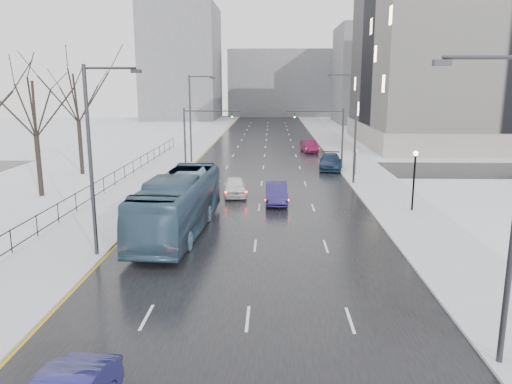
# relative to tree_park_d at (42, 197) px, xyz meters

# --- Properties ---
(road) EXTENTS (16.00, 150.00, 0.04)m
(road) POSITION_rel_tree_park_d_xyz_m (17.80, 26.00, 0.02)
(road) COLOR black
(road) RESTS_ON ground
(cross_road) EXTENTS (130.00, 10.00, 0.04)m
(cross_road) POSITION_rel_tree_park_d_xyz_m (17.80, 14.00, 0.02)
(cross_road) COLOR black
(cross_road) RESTS_ON ground
(sidewalk_left) EXTENTS (5.00, 150.00, 0.16)m
(sidewalk_left) POSITION_rel_tree_park_d_xyz_m (7.30, 26.00, 0.08)
(sidewalk_left) COLOR silver
(sidewalk_left) RESTS_ON ground
(sidewalk_right) EXTENTS (5.00, 150.00, 0.16)m
(sidewalk_right) POSITION_rel_tree_park_d_xyz_m (28.30, 26.00, 0.08)
(sidewalk_right) COLOR silver
(sidewalk_right) RESTS_ON ground
(park_strip) EXTENTS (14.00, 150.00, 0.12)m
(park_strip) POSITION_rel_tree_park_d_xyz_m (-2.20, 26.00, 0.06)
(park_strip) COLOR white
(park_strip) RESTS_ON ground
(tree_park_d) EXTENTS (8.75, 8.75, 12.50)m
(tree_park_d) POSITION_rel_tree_park_d_xyz_m (0.00, 0.00, 0.00)
(tree_park_d) COLOR black
(tree_park_d) RESTS_ON ground
(tree_park_e) EXTENTS (9.45, 9.45, 13.50)m
(tree_park_e) POSITION_rel_tree_park_d_xyz_m (-0.40, 10.00, 0.00)
(tree_park_e) COLOR black
(tree_park_e) RESTS_ON ground
(iron_fence) EXTENTS (0.06, 70.00, 1.30)m
(iron_fence) POSITION_rel_tree_park_d_xyz_m (4.80, -4.00, 0.91)
(iron_fence) COLOR black
(iron_fence) RESTS_ON sidewalk_left
(streetlight_r_near) EXTENTS (2.95, 0.25, 10.00)m
(streetlight_r_near) POSITION_rel_tree_park_d_xyz_m (25.97, -24.00, 5.62)
(streetlight_r_near) COLOR #2D2D33
(streetlight_r_near) RESTS_ON ground
(streetlight_r_mid) EXTENTS (2.95, 0.25, 10.00)m
(streetlight_r_mid) POSITION_rel_tree_park_d_xyz_m (25.97, 6.00, 5.62)
(streetlight_r_mid) COLOR #2D2D33
(streetlight_r_mid) RESTS_ON ground
(streetlight_l_near) EXTENTS (2.95, 0.25, 10.00)m
(streetlight_l_near) POSITION_rel_tree_park_d_xyz_m (9.63, -14.00, 5.62)
(streetlight_l_near) COLOR #2D2D33
(streetlight_l_near) RESTS_ON ground
(streetlight_l_far) EXTENTS (2.95, 0.25, 10.00)m
(streetlight_l_far) POSITION_rel_tree_park_d_xyz_m (9.63, 18.00, 5.62)
(streetlight_l_far) COLOR #2D2D33
(streetlight_l_far) RESTS_ON ground
(lamppost_r_mid) EXTENTS (0.36, 0.36, 4.28)m
(lamppost_r_mid) POSITION_rel_tree_park_d_xyz_m (28.80, -4.00, 2.94)
(lamppost_r_mid) COLOR black
(lamppost_r_mid) RESTS_ON sidewalk_right
(mast_signal_right) EXTENTS (6.10, 0.33, 6.50)m
(mast_signal_right) POSITION_rel_tree_park_d_xyz_m (25.13, 14.00, 4.11)
(mast_signal_right) COLOR #2D2D33
(mast_signal_right) RESTS_ON ground
(mast_signal_left) EXTENTS (6.10, 0.33, 6.50)m
(mast_signal_left) POSITION_rel_tree_park_d_xyz_m (10.47, 14.00, 4.11)
(mast_signal_left) COLOR #2D2D33
(mast_signal_left) RESTS_ON ground
(no_uturn_sign) EXTENTS (0.60, 0.06, 2.70)m
(no_uturn_sign) POSITION_rel_tree_park_d_xyz_m (27.00, 10.00, 2.30)
(no_uturn_sign) COLOR #2D2D33
(no_uturn_sign) RESTS_ON sidewalk_right
(civic_building) EXTENTS (41.00, 31.00, 24.80)m
(civic_building) POSITION_rel_tree_park_d_xyz_m (52.80, 38.00, 11.21)
(civic_building) COLOR gray
(civic_building) RESTS_ON ground
(bldg_far_right) EXTENTS (24.00, 20.00, 22.00)m
(bldg_far_right) POSITION_rel_tree_park_d_xyz_m (45.80, 81.00, 11.00)
(bldg_far_right) COLOR slate
(bldg_far_right) RESTS_ON ground
(bldg_far_left) EXTENTS (18.00, 22.00, 28.00)m
(bldg_far_left) POSITION_rel_tree_park_d_xyz_m (-4.20, 91.00, 14.00)
(bldg_far_left) COLOR slate
(bldg_far_left) RESTS_ON ground
(bldg_far_center) EXTENTS (30.00, 18.00, 18.00)m
(bldg_far_center) POSITION_rel_tree_park_d_xyz_m (21.80, 106.00, 9.00)
(bldg_far_center) COLOR slate
(bldg_far_center) RESTS_ON ground
(bus) EXTENTS (3.78, 13.08, 3.60)m
(bus) POSITION_rel_tree_park_d_xyz_m (13.00, -9.51, 1.84)
(bus) COLOR #38566D
(bus) RESTS_ON road
(sedan_center_near) EXTENTS (2.26, 4.60, 1.51)m
(sedan_center_near) POSITION_rel_tree_park_d_xyz_m (15.71, 0.88, 0.79)
(sedan_center_near) COLOR white
(sedan_center_near) RESTS_ON road
(sedan_right_near) EXTENTS (1.71, 4.74, 1.55)m
(sedan_right_near) POSITION_rel_tree_park_d_xyz_m (19.08, -1.65, 0.82)
(sedan_right_near) COLOR navy
(sedan_right_near) RESTS_ON road
(sedan_right_far) EXTENTS (2.98, 5.91, 1.64)m
(sedan_right_far) POSITION_rel_tree_park_d_xyz_m (25.00, 13.97, 0.86)
(sedan_right_far) COLOR #152740
(sedan_right_far) RESTS_ON road
(sedan_right_distant) EXTENTS (2.32, 5.10, 1.62)m
(sedan_right_distant) POSITION_rel_tree_park_d_xyz_m (23.73, 27.74, 0.85)
(sedan_right_distant) COLOR #520E2C
(sedan_right_distant) RESTS_ON road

